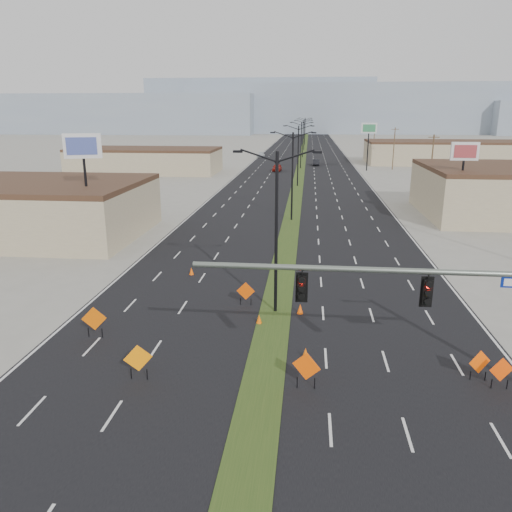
# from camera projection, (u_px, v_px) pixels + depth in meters

# --- Properties ---
(ground) EXTENTS (600.00, 600.00, 0.00)m
(ground) POSITION_uv_depth(u_px,v_px,m) (255.00, 425.00, 20.13)
(ground) COLOR gray
(ground) RESTS_ON ground
(road_surface) EXTENTS (25.00, 400.00, 0.02)m
(road_surface) POSITION_uv_depth(u_px,v_px,m) (301.00, 166.00, 115.67)
(road_surface) COLOR black
(road_surface) RESTS_ON ground
(median_strip) EXTENTS (2.00, 400.00, 0.04)m
(median_strip) POSITION_uv_depth(u_px,v_px,m) (301.00, 166.00, 115.67)
(median_strip) COLOR #253F16
(median_strip) RESTS_ON ground
(building_sw_far) EXTENTS (30.00, 14.00, 4.50)m
(building_sw_far) POSITION_uv_depth(u_px,v_px,m) (146.00, 161.00, 103.92)
(building_sw_far) COLOR tan
(building_sw_far) RESTS_ON ground
(building_se_far) EXTENTS (44.00, 16.00, 5.00)m
(building_se_far) POSITION_uv_depth(u_px,v_px,m) (459.00, 153.00, 120.72)
(building_se_far) COLOR tan
(building_se_far) RESTS_ON ground
(mesa_west) EXTENTS (180.00, 50.00, 22.00)m
(mesa_west) POSITION_uv_depth(u_px,v_px,m) (105.00, 114.00, 296.61)
(mesa_west) COLOR #8693A6
(mesa_west) RESTS_ON ground
(mesa_center) EXTENTS (220.00, 50.00, 28.00)m
(mesa_center) POSITION_uv_depth(u_px,v_px,m) (374.00, 109.00, 298.84)
(mesa_center) COLOR #8693A6
(mesa_center) RESTS_ON ground
(mesa_backdrop) EXTENTS (140.00, 50.00, 32.00)m
(mesa_backdrop) POSITION_uv_depth(u_px,v_px,m) (261.00, 106.00, 324.41)
(mesa_backdrop) COLOR #8693A6
(mesa_backdrop) RESTS_ON ground
(signal_mast) EXTENTS (16.30, 0.60, 8.00)m
(signal_mast) POSITION_uv_depth(u_px,v_px,m) (474.00, 304.00, 19.85)
(signal_mast) COLOR slate
(signal_mast) RESTS_ON ground
(streetlight_0) EXTENTS (5.15, 0.24, 10.02)m
(streetlight_0) POSITION_uv_depth(u_px,v_px,m) (276.00, 228.00, 30.09)
(streetlight_0) COLOR black
(streetlight_0) RESTS_ON ground
(streetlight_1) EXTENTS (5.15, 0.24, 10.02)m
(streetlight_1) POSITION_uv_depth(u_px,v_px,m) (292.00, 173.00, 56.84)
(streetlight_1) COLOR black
(streetlight_1) RESTS_ON ground
(streetlight_2) EXTENTS (5.15, 0.24, 10.02)m
(streetlight_2) POSITION_uv_depth(u_px,v_px,m) (298.00, 154.00, 83.59)
(streetlight_2) COLOR black
(streetlight_2) RESTS_ON ground
(streetlight_3) EXTENTS (5.15, 0.24, 10.02)m
(streetlight_3) POSITION_uv_depth(u_px,v_px,m) (301.00, 144.00, 110.34)
(streetlight_3) COLOR black
(streetlight_3) RESTS_ON ground
(streetlight_4) EXTENTS (5.15, 0.24, 10.02)m
(streetlight_4) POSITION_uv_depth(u_px,v_px,m) (303.00, 137.00, 137.09)
(streetlight_4) COLOR black
(streetlight_4) RESTS_ON ground
(streetlight_5) EXTENTS (5.15, 0.24, 10.02)m
(streetlight_5) POSITION_uv_depth(u_px,v_px,m) (304.00, 133.00, 163.84)
(streetlight_5) COLOR black
(streetlight_5) RESTS_ON ground
(streetlight_6) EXTENTS (5.15, 0.24, 10.02)m
(streetlight_6) POSITION_uv_depth(u_px,v_px,m) (305.00, 130.00, 190.59)
(streetlight_6) COLOR black
(streetlight_6) RESTS_ON ground
(utility_pole_1) EXTENTS (1.60, 0.20, 9.00)m
(utility_pole_1) POSITION_uv_depth(u_px,v_px,m) (431.00, 164.00, 74.15)
(utility_pole_1) COLOR #4C3823
(utility_pole_1) RESTS_ON ground
(utility_pole_2) EXTENTS (1.60, 0.20, 9.00)m
(utility_pole_2) POSITION_uv_depth(u_px,v_px,m) (394.00, 148.00, 107.59)
(utility_pole_2) COLOR #4C3823
(utility_pole_2) RESTS_ON ground
(utility_pole_3) EXTENTS (1.60, 0.20, 9.00)m
(utility_pole_3) POSITION_uv_depth(u_px,v_px,m) (374.00, 140.00, 141.03)
(utility_pole_3) COLOR #4C3823
(utility_pole_3) RESTS_ON ground
(car_left) EXTENTS (1.98, 4.49, 1.50)m
(car_left) POSITION_uv_depth(u_px,v_px,m) (277.00, 168.00, 106.30)
(car_left) COLOR maroon
(car_left) RESTS_ON ground
(car_mid) EXTENTS (1.60, 4.31, 1.41)m
(car_mid) POSITION_uv_depth(u_px,v_px,m) (316.00, 162.00, 117.62)
(car_mid) COLOR black
(car_mid) RESTS_ON ground
(car_far) EXTENTS (1.92, 4.60, 1.33)m
(car_far) POSITION_uv_depth(u_px,v_px,m) (261.00, 155.00, 138.89)
(car_far) COLOR silver
(car_far) RESTS_ON ground
(construction_sign_0) EXTENTS (1.34, 0.35, 1.82)m
(construction_sign_0) POSITION_uv_depth(u_px,v_px,m) (94.00, 320.00, 27.68)
(construction_sign_0) COLOR #D95704
(construction_sign_0) RESTS_ON ground
(construction_sign_1) EXTENTS (1.25, 0.55, 1.78)m
(construction_sign_1) POSITION_uv_depth(u_px,v_px,m) (138.00, 359.00, 23.29)
(construction_sign_1) COLOR orange
(construction_sign_1) RESTS_ON ground
(construction_sign_2) EXTENTS (1.19, 0.05, 1.58)m
(construction_sign_2) POSITION_uv_depth(u_px,v_px,m) (246.00, 292.00, 32.38)
(construction_sign_2) COLOR #DF4804
(construction_sign_2) RESTS_ON ground
(construction_sign_3) EXTENTS (1.29, 0.51, 1.81)m
(construction_sign_3) POSITION_uv_depth(u_px,v_px,m) (306.00, 368.00, 22.50)
(construction_sign_3) COLOR #FF5105
(construction_sign_3) RESTS_ON ground
(construction_sign_4) EXTENTS (1.09, 0.47, 1.54)m
(construction_sign_4) POSITION_uv_depth(u_px,v_px,m) (480.00, 363.00, 23.23)
(construction_sign_4) COLOR #FF5505
(construction_sign_4) RESTS_ON ground
(construction_sign_5) EXTENTS (1.15, 0.33, 1.57)m
(construction_sign_5) POSITION_uv_depth(u_px,v_px,m) (501.00, 371.00, 22.51)
(construction_sign_5) COLOR #FF4505
(construction_sign_5) RESTS_ON ground
(cone_0) EXTENTS (0.41, 0.41, 0.58)m
(cone_0) POSITION_uv_depth(u_px,v_px,m) (305.00, 353.00, 25.51)
(cone_0) COLOR #FF6005
(cone_0) RESTS_ON ground
(cone_1) EXTENTS (0.41, 0.41, 0.59)m
(cone_1) POSITION_uv_depth(u_px,v_px,m) (259.00, 319.00, 29.69)
(cone_1) COLOR #F65F05
(cone_1) RESTS_ON ground
(cone_2) EXTENTS (0.51, 0.51, 0.65)m
(cone_2) POSITION_uv_depth(u_px,v_px,m) (300.00, 309.00, 31.16)
(cone_2) COLOR #FF5205
(cone_2) RESTS_ON ground
(cone_3) EXTENTS (0.38, 0.38, 0.60)m
(cone_3) POSITION_uv_depth(u_px,v_px,m) (191.00, 271.00, 38.64)
(cone_3) COLOR #F75405
(cone_3) RESTS_ON ground
(pole_sign_west) EXTENTS (3.27, 1.49, 10.30)m
(pole_sign_west) POSITION_uv_depth(u_px,v_px,m) (83.00, 154.00, 45.70)
(pole_sign_west) COLOR black
(pole_sign_west) RESTS_ON ground
(pole_sign_east_near) EXTENTS (2.95, 0.40, 9.04)m
(pole_sign_east_near) POSITION_uv_depth(u_px,v_px,m) (464.00, 158.00, 54.35)
(pole_sign_east_near) COLOR black
(pole_sign_east_near) RESTS_ON ground
(pole_sign_east_far) EXTENTS (3.27, 0.97, 9.99)m
(pole_sign_east_far) POSITION_uv_depth(u_px,v_px,m) (369.00, 132.00, 105.06)
(pole_sign_east_far) COLOR black
(pole_sign_east_far) RESTS_ON ground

